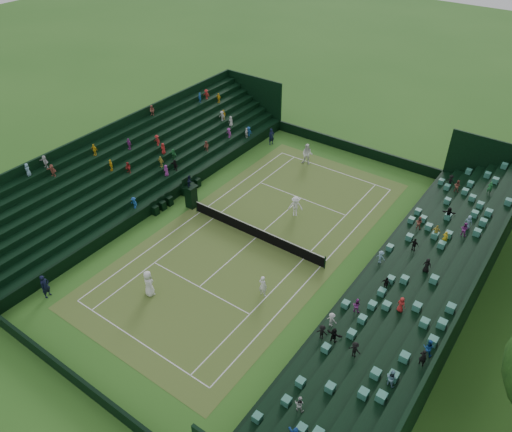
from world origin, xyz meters
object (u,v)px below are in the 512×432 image
Objects in this scene: player_near_east at (263,286)px; player_near_west at (149,283)px; tennis_net at (256,232)px; player_far_west at (307,154)px; player_far_east at (295,206)px; umpire_chair at (191,194)px.

player_near_west is at bearing 35.55° from player_near_east.
tennis_net is 5.86× the size of player_far_west.
player_far_west is (-2.55, 11.52, 0.47)m from tennis_net.
player_far_east is at bearing -70.64° from player_near_east.
player_near_east is at bearing -24.88° from umpire_chair.
player_near_west is at bearing -103.84° from tennis_net.
player_far_west is at bearing 81.51° from player_far_east.
player_far_west is (4.02, 11.25, -0.25)m from umpire_chair.
player_far_west reaches higher than player_near_west.
player_far_east is (3.39, -7.43, -0.13)m from player_far_west.
tennis_net is at bearing -2.32° from umpire_chair.
umpire_chair is 1.46× the size of player_far_west.
player_near_west reaches higher than tennis_net.
umpire_chair is (-6.57, 0.27, 0.72)m from tennis_net.
tennis_net is at bearing -49.68° from player_near_east.
tennis_net is 4.00× the size of umpire_chair.
tennis_net is at bearing -84.53° from player_near_west.
player_near_west is 1.11× the size of player_far_east.
player_near_west is 7.28m from player_near_east.
player_far_west is at bearing 70.35° from umpire_chair.
umpire_chair is 1.52× the size of player_near_west.
player_near_east is at bearing -82.76° from player_far_west.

